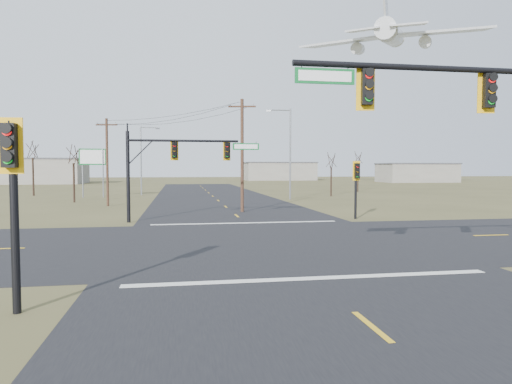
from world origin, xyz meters
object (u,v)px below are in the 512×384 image
(mast_arm_far, at_px, (179,156))
(utility_pole_far, at_px, (107,160))
(bare_tree_c, at_px, (331,160))
(highway_sign, at_px, (93,163))
(bare_tree_b, at_px, (32,149))
(bare_tree_a, at_px, (73,154))
(streetlight_a, at_px, (288,149))
(streetlight_c, at_px, (143,156))
(mast_arm_near, at_px, (497,115))
(utility_pole_near, at_px, (242,153))
(bare_tree_d, at_px, (358,157))
(pedestal_signal_sw, at_px, (11,173))
(pedestal_signal_ne, at_px, (357,176))

(mast_arm_far, xyz_separation_m, utility_pole_far, (-6.64, 13.66, -0.04))
(bare_tree_c, bearing_deg, highway_sign, 175.34)
(bare_tree_b, bearing_deg, bare_tree_a, -58.88)
(bare_tree_b, bearing_deg, utility_pole_far, -56.71)
(highway_sign, distance_m, streetlight_a, 23.69)
(highway_sign, height_order, streetlight_c, streetlight_c)
(mast_arm_near, bearing_deg, bare_tree_c, 87.56)
(mast_arm_far, height_order, bare_tree_c, mast_arm_far)
(utility_pole_near, xyz_separation_m, highway_sign, (-15.29, 21.18, -0.55))
(mast_arm_far, distance_m, bare_tree_d, 42.82)
(streetlight_a, bearing_deg, bare_tree_c, 54.68)
(mast_arm_near, xyz_separation_m, highway_sign, (-20.05, 44.80, -1.04))
(utility_pole_far, distance_m, bare_tree_c, 27.83)
(bare_tree_a, height_order, bare_tree_d, same)
(bare_tree_b, relative_size, bare_tree_d, 1.18)
(pedestal_signal_sw, distance_m, bare_tree_d, 60.92)
(utility_pole_far, bearing_deg, pedestal_signal_sw, -85.41)
(bare_tree_a, bearing_deg, pedestal_signal_sw, -79.92)
(streetlight_a, bearing_deg, bare_tree_b, 178.33)
(utility_pole_near, relative_size, bare_tree_b, 1.21)
(streetlight_c, bearing_deg, mast_arm_near, -84.72)
(utility_pole_far, distance_m, streetlight_a, 19.90)
(bare_tree_b, bearing_deg, pedestal_signal_ne, -46.65)
(highway_sign, height_order, streetlight_a, streetlight_a)
(pedestal_signal_ne, xyz_separation_m, utility_pole_far, (-18.79, 14.42, 1.30))
(pedestal_signal_sw, bearing_deg, mast_arm_far, 81.67)
(bare_tree_a, bearing_deg, mast_arm_far, -60.37)
(utility_pole_near, height_order, bare_tree_c, utility_pole_near)
(mast_arm_far, bearing_deg, highway_sign, 87.09)
(highway_sign, height_order, bare_tree_c, highway_sign)
(bare_tree_a, bearing_deg, bare_tree_b, 121.12)
(streetlight_a, bearing_deg, mast_arm_near, -74.21)
(bare_tree_d, bearing_deg, mast_arm_near, -107.81)
(utility_pole_far, relative_size, highway_sign, 1.39)
(highway_sign, bearing_deg, streetlight_c, 29.94)
(utility_pole_far, bearing_deg, mast_arm_far, -64.09)
(highway_sign, relative_size, bare_tree_c, 1.00)
(mast_arm_near, xyz_separation_m, pedestal_signal_sw, (-13.78, -1.11, -1.79))
(streetlight_c, xyz_separation_m, bare_tree_c, (23.69, -6.13, -0.45))
(mast_arm_near, bearing_deg, bare_tree_b, 129.48)
(streetlight_c, height_order, bare_tree_d, streetlight_c)
(utility_pole_near, distance_m, bare_tree_b, 35.05)
(streetlight_a, bearing_deg, utility_pole_far, -142.61)
(mast_arm_far, relative_size, bare_tree_d, 1.38)
(utility_pole_near, bearing_deg, streetlight_c, 111.26)
(bare_tree_b, xyz_separation_m, bare_tree_d, (44.83, 2.06, -0.86))
(utility_pole_near, relative_size, highway_sign, 1.54)
(bare_tree_b, bearing_deg, streetlight_c, -4.40)
(utility_pole_far, height_order, streetlight_c, streetlight_c)
(mast_arm_near, bearing_deg, utility_pole_far, 127.28)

